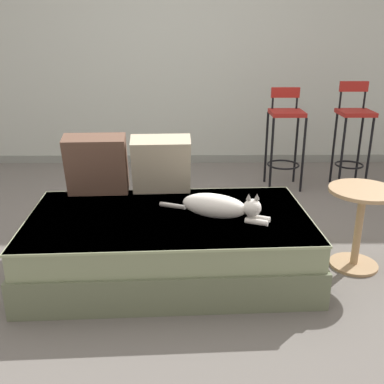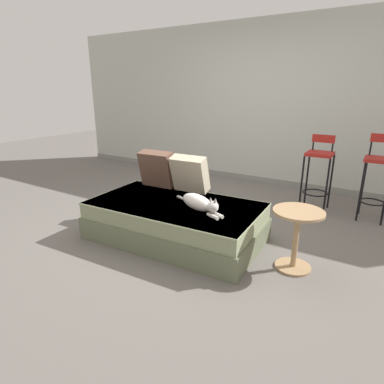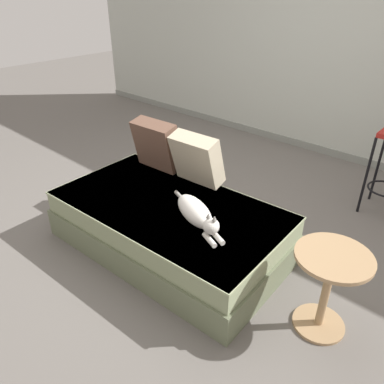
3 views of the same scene
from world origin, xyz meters
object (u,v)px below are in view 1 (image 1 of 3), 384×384
(bar_stool_near_window, at_px, (285,130))
(side_table, at_px, (360,217))
(couch, at_px, (169,243))
(throw_pillow_corner, at_px, (96,165))
(throw_pillow_middle, at_px, (161,164))
(bar_stool_by_doorway, at_px, (353,127))
(cat, at_px, (219,206))

(bar_stool_near_window, bearing_deg, side_table, -84.31)
(couch, height_order, side_table, side_table)
(couch, relative_size, bar_stool_near_window, 1.89)
(couch, bearing_deg, throw_pillow_corner, 143.53)
(couch, relative_size, throw_pillow_middle, 4.27)
(couch, bearing_deg, throw_pillow_middle, 99.06)
(throw_pillow_corner, xyz_separation_m, throw_pillow_middle, (0.45, 0.02, -0.00))
(bar_stool_by_doorway, bearing_deg, throw_pillow_corner, -149.59)
(cat, distance_m, bar_stool_near_window, 1.92)
(throw_pillow_middle, bearing_deg, throw_pillow_corner, -177.31)
(throw_pillow_middle, relative_size, side_table, 0.78)
(throw_pillow_middle, distance_m, side_table, 1.39)
(throw_pillow_corner, relative_size, cat, 0.64)
(throw_pillow_middle, height_order, side_table, throw_pillow_middle)
(cat, xyz_separation_m, bar_stool_by_doorway, (1.44, 1.76, 0.13))
(throw_pillow_corner, distance_m, cat, 0.95)
(cat, xyz_separation_m, side_table, (0.94, 0.10, -0.12))
(cat, height_order, side_table, cat)
(throw_pillow_corner, xyz_separation_m, cat, (0.83, -0.42, -0.15))
(bar_stool_near_window, bearing_deg, cat, -113.71)
(couch, xyz_separation_m, side_table, (1.25, 0.06, 0.16))
(throw_pillow_middle, bearing_deg, couch, -80.94)
(side_table, bearing_deg, throw_pillow_middle, 165.37)
(couch, relative_size, throw_pillow_corner, 4.18)
(throw_pillow_middle, distance_m, bar_stool_near_window, 1.75)
(throw_pillow_corner, height_order, throw_pillow_middle, throw_pillow_corner)
(throw_pillow_middle, height_order, cat, throw_pillow_middle)
(throw_pillow_corner, height_order, side_table, throw_pillow_corner)
(throw_pillow_middle, relative_size, bar_stool_near_window, 0.44)
(couch, relative_size, bar_stool_by_doorway, 1.78)
(couch, bearing_deg, bar_stool_near_window, 57.60)
(throw_pillow_middle, xyz_separation_m, bar_stool_near_window, (1.15, 1.31, -0.04))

